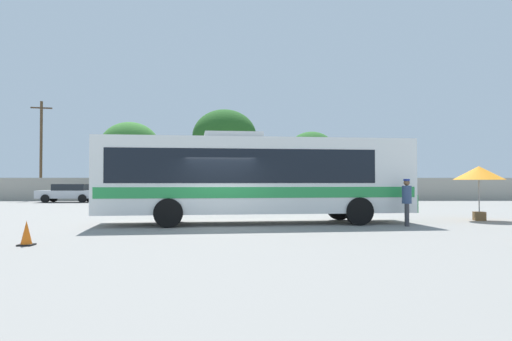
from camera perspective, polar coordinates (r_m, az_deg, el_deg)
ground_plane at (r=27.10m, az=-3.07°, el=-4.78°), size 300.00×300.00×0.00m
perimeter_wall at (r=40.54m, az=-2.44°, el=-2.25°), size 80.00×0.30×1.94m
coach_bus_white_green at (r=18.43m, az=-0.40°, el=-0.56°), size 12.28×3.90×3.52m
attendant_by_bus_door at (r=18.23m, az=17.68°, el=-3.32°), size 0.42×0.42×1.73m
vendor_umbrella_secondary_orange at (r=22.03m, az=25.23°, el=-0.40°), size 2.08×2.08×2.28m
parked_car_leftmost_silver at (r=39.85m, az=-21.61°, el=-2.48°), size 4.55×2.14×1.42m
parked_car_second_white at (r=38.49m, az=-13.23°, el=-2.53°), size 4.43×2.18×1.50m
parked_car_third_silver at (r=37.47m, az=-4.03°, el=-2.62°), size 4.55×2.15×1.46m
utility_pole_near at (r=46.55m, az=-24.44°, el=2.45°), size 1.77×0.56×8.82m
roadside_tree_left at (r=47.71m, az=-14.93°, el=2.71°), size 5.76×5.76×7.40m
roadside_tree_midleft at (r=44.41m, az=-3.81°, el=4.06°), size 5.98×5.98×8.34m
roadside_tree_midright at (r=44.73m, az=6.69°, el=2.15°), size 4.60×4.60×6.30m
traffic_cone_on_apron at (r=13.54m, az=-25.88°, el=-6.83°), size 0.36×0.36×0.64m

